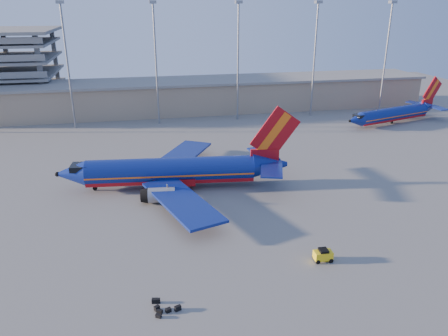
# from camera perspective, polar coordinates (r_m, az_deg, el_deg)

# --- Properties ---
(ground) EXTENTS (220.00, 220.00, 0.00)m
(ground) POSITION_cam_1_polar(r_m,az_deg,el_deg) (67.67, -1.60, -3.85)
(ground) COLOR slate
(ground) RESTS_ON ground
(terminal_building) EXTENTS (122.00, 16.00, 8.50)m
(terminal_building) POSITION_cam_1_polar(r_m,az_deg,el_deg) (122.70, -1.84, 9.59)
(terminal_building) COLOR gray
(terminal_building) RESTS_ON ground
(light_mast_row) EXTENTS (101.60, 1.60, 28.65)m
(light_mast_row) POSITION_cam_1_polar(r_m,az_deg,el_deg) (108.23, -3.48, 15.14)
(light_mast_row) COLOR gray
(light_mast_row) RESTS_ON ground
(aircraft_main) EXTENTS (38.79, 37.15, 13.15)m
(aircraft_main) POSITION_cam_1_polar(r_m,az_deg,el_deg) (70.64, -6.22, -0.40)
(aircraft_main) COLOR navy
(aircraft_main) RESTS_ON ground
(aircraft_second) EXTENTS (30.42, 15.53, 10.60)m
(aircraft_second) POSITION_cam_1_polar(r_m,az_deg,el_deg) (116.95, 21.45, 6.65)
(aircraft_second) COLOR navy
(aircraft_second) RESTS_ON ground
(baggage_tug) EXTENTS (2.16, 1.34, 1.53)m
(baggage_tug) POSITION_cam_1_polar(r_m,az_deg,el_deg) (52.93, 12.81, -10.99)
(baggage_tug) COLOR yellow
(baggage_tug) RESTS_ON ground
(luggage_pile) EXTENTS (2.83, 2.79, 0.53)m
(luggage_pile) POSITION_cam_1_polar(r_m,az_deg,el_deg) (45.38, -8.04, -17.55)
(luggage_pile) COLOR black
(luggage_pile) RESTS_ON ground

